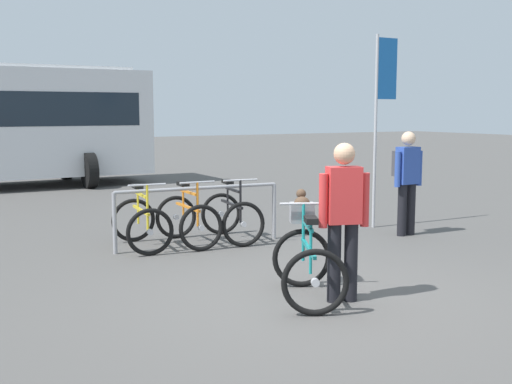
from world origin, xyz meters
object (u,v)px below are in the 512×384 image
Objects in this scene: featured_bicycle at (306,252)px; pedestrian_with_backpack at (407,176)px; racked_bike_orange at (188,220)px; person_with_featured_bike at (343,215)px; racked_bike_black at (232,216)px; racked_bike_yellow at (141,223)px; banner_flag at (382,94)px.

featured_bicycle is 3.87m from pedestrian_with_backpack.
pedestrian_with_backpack is (3.28, 2.01, 0.45)m from featured_bicycle.
pedestrian_with_backpack reaches higher than racked_bike_orange.
racked_bike_black is at bearing 81.91° from person_with_featured_bike.
featured_bicycle reaches higher than racked_bike_orange.
racked_bike_yellow is at bearing 164.03° from pedestrian_with_backpack.
pedestrian_with_backpack reaches higher than featured_bicycle.
banner_flag reaches higher than pedestrian_with_backpack.
racked_bike_yellow is at bearing 104.89° from person_with_featured_bike.
banner_flag is (3.40, -0.31, 1.86)m from racked_bike_orange.
person_with_featured_bike is at bearing -53.50° from featured_bicycle.
racked_bike_yellow is 1.00× the size of racked_bike_black.
person_with_featured_bike is at bearing -98.09° from racked_bike_black.
pedestrian_with_backpack is (3.97, -1.13, 0.57)m from racked_bike_yellow.
racked_bike_orange is 3.49m from pedestrian_with_backpack.
racked_bike_black is (1.39, -0.12, -0.00)m from racked_bike_yellow.
banner_flag reaches higher than featured_bicycle.
pedestrian_with_backpack reaches higher than racked_bike_black.
racked_bike_yellow is 0.94× the size of featured_bicycle.
pedestrian_with_backpack is (3.27, -1.08, 0.57)m from racked_bike_orange.
banner_flag is (3.18, 3.09, 1.32)m from person_with_featured_bike.
pedestrian_with_backpack is at bearing -18.22° from racked_bike_orange.
racked_bike_orange is 0.70m from racked_bike_black.
racked_bike_yellow is at bearing 175.16° from racked_bike_orange.
person_with_featured_bike is (0.23, -0.32, 0.42)m from featured_bicycle.
featured_bicycle is at bearing -77.68° from racked_bike_yellow.
pedestrian_with_backpack is at bearing -100.05° from banner_flag.
racked_bike_yellow is 0.37× the size of banner_flag.
racked_bike_black is 2.82m from pedestrian_with_backpack.
featured_bicycle is at bearing -103.17° from racked_bike_black.
racked_bike_orange is 0.91× the size of featured_bicycle.
racked_bike_orange is at bearing 93.74° from person_with_featured_bike.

